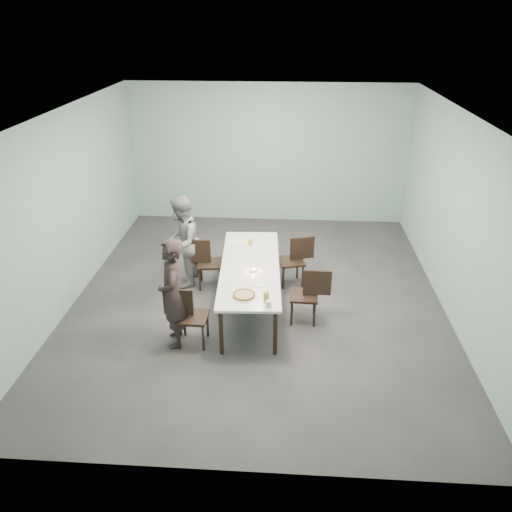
# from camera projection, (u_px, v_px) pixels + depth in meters

# --- Properties ---
(ground) EXTENTS (7.00, 7.00, 0.00)m
(ground) POSITION_uv_depth(u_px,v_px,m) (258.00, 297.00, 8.32)
(ground) COLOR #333335
(ground) RESTS_ON ground
(room_shell) EXTENTS (6.02, 7.02, 3.01)m
(room_shell) POSITION_uv_depth(u_px,v_px,m) (258.00, 181.00, 7.42)
(room_shell) COLOR #8EB2B3
(room_shell) RESTS_ON ground
(table) EXTENTS (1.04, 2.64, 0.75)m
(table) POSITION_uv_depth(u_px,v_px,m) (250.00, 269.00, 7.74)
(table) COLOR white
(table) RESTS_ON ground
(chair_near_left) EXTENTS (0.62, 0.43, 0.87)m
(chair_near_left) POSITION_uv_depth(u_px,v_px,m) (187.00, 313.00, 6.98)
(chair_near_left) COLOR black
(chair_near_left) RESTS_ON ground
(chair_far_left) EXTENTS (0.63, 0.45, 0.87)m
(chair_far_left) POSITION_uv_depth(u_px,v_px,m) (205.00, 260.00, 8.45)
(chair_far_left) COLOR black
(chair_far_left) RESTS_ON ground
(chair_near_right) EXTENTS (0.62, 0.44, 0.87)m
(chair_near_right) POSITION_uv_depth(u_px,v_px,m) (309.00, 292.00, 7.49)
(chair_near_right) COLOR black
(chair_near_right) RESTS_ON ground
(chair_far_right) EXTENTS (0.65, 0.51, 0.87)m
(chair_far_right) POSITION_uv_depth(u_px,v_px,m) (296.00, 257.00, 8.54)
(chair_far_right) COLOR black
(chair_far_right) RESTS_ON ground
(diner_near) EXTENTS (0.50, 0.66, 1.61)m
(diner_near) POSITION_uv_depth(u_px,v_px,m) (173.00, 293.00, 6.86)
(diner_near) COLOR black
(diner_near) RESTS_ON ground
(diner_far) EXTENTS (0.68, 0.83, 1.60)m
(diner_far) POSITION_uv_depth(u_px,v_px,m) (182.00, 242.00, 8.40)
(diner_far) COLOR gray
(diner_far) RESTS_ON ground
(pizza) EXTENTS (0.34, 0.34, 0.04)m
(pizza) POSITION_uv_depth(u_px,v_px,m) (244.00, 295.00, 6.89)
(pizza) COLOR white
(pizza) RESTS_ON table
(side_plate) EXTENTS (0.18, 0.18, 0.01)m
(side_plate) POSITION_uv_depth(u_px,v_px,m) (259.00, 285.00, 7.18)
(side_plate) COLOR white
(side_plate) RESTS_ON table
(beer_glass) EXTENTS (0.08, 0.08, 0.15)m
(beer_glass) POSITION_uv_depth(u_px,v_px,m) (266.00, 297.00, 6.74)
(beer_glass) COLOR #BD8C29
(beer_glass) RESTS_ON table
(water_tumbler) EXTENTS (0.08, 0.08, 0.09)m
(water_tumbler) POSITION_uv_depth(u_px,v_px,m) (268.00, 304.00, 6.63)
(water_tumbler) COLOR silver
(water_tumbler) RESTS_ON table
(tealight) EXTENTS (0.06, 0.06, 0.05)m
(tealight) POSITION_uv_depth(u_px,v_px,m) (253.00, 270.00, 7.54)
(tealight) COLOR silver
(tealight) RESTS_ON table
(amber_tumbler) EXTENTS (0.07, 0.07, 0.08)m
(amber_tumbler) POSITION_uv_depth(u_px,v_px,m) (250.00, 242.00, 8.40)
(amber_tumbler) COLOR #BD8C29
(amber_tumbler) RESTS_ON table
(menu) EXTENTS (0.31, 0.24, 0.01)m
(menu) POSITION_uv_depth(u_px,v_px,m) (240.00, 241.00, 8.55)
(menu) COLOR silver
(menu) RESTS_ON table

